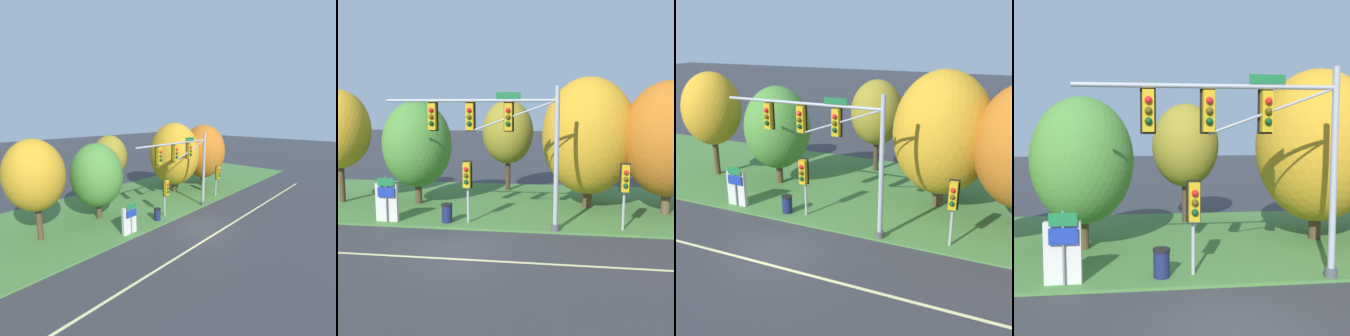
{
  "view_description": "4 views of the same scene",
  "coord_description": "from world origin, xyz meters",
  "views": [
    {
      "loc": [
        -15.15,
        -10.06,
        8.12
      ],
      "look_at": [
        0.66,
        4.1,
        3.82
      ],
      "focal_mm": 28.0,
      "sensor_mm": 36.0,
      "label": 1
    },
    {
      "loc": [
        4.41,
        -16.06,
        5.79
      ],
      "look_at": [
        1.42,
        4.08,
        2.76
      ],
      "focal_mm": 45.0,
      "sensor_mm": 36.0,
      "label": 2
    },
    {
      "loc": [
        9.54,
        -13.73,
        9.24
      ],
      "look_at": [
        1.47,
        4.18,
        2.69
      ],
      "focal_mm": 45.0,
      "sensor_mm": 36.0,
      "label": 3
    },
    {
      "loc": [
        -2.31,
        -9.55,
        4.6
      ],
      "look_at": [
        -0.66,
        4.16,
        3.49
      ],
      "focal_mm": 45.0,
      "sensor_mm": 36.0,
      "label": 4
    }
  ],
  "objects": [
    {
      "name": "tree_nearest_road",
      "position": [
        -8.85,
        6.8,
        4.4
      ],
      "size": [
        3.68,
        3.68,
        6.62
      ],
      "color": "#4C3823",
      "rests_on": "grass_verge"
    },
    {
      "name": "route_sign_post",
      "position": [
        -4.33,
        2.95,
        1.59
      ],
      "size": [
        0.85,
        0.08,
        2.26
      ],
      "color": "slate",
      "rests_on": "grass_verge"
    },
    {
      "name": "lane_stripe",
      "position": [
        0.0,
        -1.2,
        0.0
      ],
      "size": [
        36.0,
        0.16,
        0.01
      ],
      "primitive_type": "cube",
      "color": "beige",
      "rests_on": "ground"
    },
    {
      "name": "pedestrian_signal_further_along",
      "position": [
        6.99,
        3.14,
        2.36
      ],
      "size": [
        0.46,
        0.55,
        3.11
      ],
      "color": "#9EA0A5",
      "rests_on": "grass_verge"
    },
    {
      "name": "grass_verge",
      "position": [
        0.0,
        8.25,
        0.05
      ],
      "size": [
        48.0,
        11.5,
        0.1
      ],
      "primitive_type": "cube",
      "color": "#477A38",
      "rests_on": "ground"
    },
    {
      "name": "traffic_signal_mast",
      "position": [
        1.37,
        2.74,
        4.61
      ],
      "size": [
        8.1,
        0.49,
        6.55
      ],
      "color": "#9EA0A5",
      "rests_on": "grass_verge"
    },
    {
      "name": "tree_tall_centre",
      "position": [
        9.58,
        6.67,
        4.06
      ],
      "size": [
        4.82,
        4.82,
        6.99
      ],
      "color": "brown",
      "rests_on": "grass_verge"
    },
    {
      "name": "tree_behind_signpost",
      "position": [
        0.42,
        11.73,
        4.02
      ],
      "size": [
        3.39,
        3.39,
        6.05
      ],
      "color": "#423021",
      "rests_on": "grass_verge"
    },
    {
      "name": "tree_left_of_mast",
      "position": [
        -4.2,
        7.07,
        3.57
      ],
      "size": [
        3.96,
        3.96,
        5.96
      ],
      "color": "#4C3823",
      "rests_on": "grass_verge"
    },
    {
      "name": "ground_plane",
      "position": [
        0.0,
        0.0,
        0.0
      ],
      "size": [
        160.0,
        160.0,
        0.0
      ],
      "primitive_type": "plane",
      "color": "#333338"
    },
    {
      "name": "pedestrian_signal_near_kerb",
      "position": [
        -0.37,
        3.37,
        2.31
      ],
      "size": [
        0.46,
        0.55,
        3.06
      ],
      "color": "#9EA0A5",
      "rests_on": "grass_verge"
    },
    {
      "name": "info_kiosk",
      "position": [
        -4.39,
        3.16,
        1.04
      ],
      "size": [
        1.1,
        0.24,
        1.9
      ],
      "color": "beige",
      "rests_on": "grass_verge"
    },
    {
      "name": "trash_bin",
      "position": [
        -1.4,
        3.38,
        0.57
      ],
      "size": [
        0.56,
        0.56,
        0.93
      ],
      "color": "#191E4C",
      "rests_on": "grass_verge"
    },
    {
      "name": "tree_mid_verge",
      "position": [
        5.53,
        7.57,
        4.11
      ],
      "size": [
        5.16,
        5.16,
        7.24
      ],
      "color": "#4C3823",
      "rests_on": "grass_verge"
    }
  ]
}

